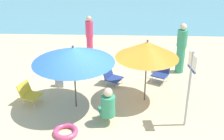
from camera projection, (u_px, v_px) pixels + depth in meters
ground_plane at (90, 104)px, 8.23m from camera, size 40.00×40.00×0.00m
umbrella_blue at (73, 55)px, 7.48m from camera, size 2.12×2.12×1.78m
umbrella_orange at (147, 50)px, 7.79m from camera, size 1.69×1.69×1.81m
beach_chair_a at (111, 76)px, 9.19m from camera, size 0.68×0.66×0.55m
beach_chair_b at (161, 71)px, 9.35m from camera, size 0.65×0.67×0.64m
beach_chair_c at (29, 93)px, 8.15m from camera, size 0.66×0.62×0.60m
person_a at (181, 48)px, 9.75m from camera, size 0.33×0.33×1.70m
person_b at (108, 106)px, 7.22m from camera, size 0.45×0.57×1.01m
person_c at (90, 38)px, 10.65m from camera, size 0.27×0.27×1.68m
warning_sign at (190, 79)px, 6.81m from camera, size 0.09×0.46×1.96m
swim_ring at (66, 132)px, 7.01m from camera, size 0.60×0.60×0.12m
beach_bag at (60, 81)px, 9.12m from camera, size 0.29×0.20×0.32m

